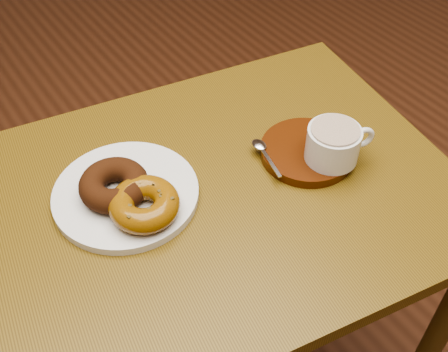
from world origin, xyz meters
TOP-DOWN VIEW (x-y plane):
  - cafe_table at (0.05, 0.02)m, footprint 0.84×0.68m
  - donut_plate at (-0.07, 0.08)m, footprint 0.31×0.31m
  - donut_cinnamon at (-0.08, 0.08)m, footprint 0.11×0.11m
  - donut_caramel at (-0.06, 0.03)m, footprint 0.12×0.12m
  - saucer at (0.22, -0.00)m, footprint 0.19×0.19m
  - coffee_cup at (0.24, -0.04)m, footprint 0.11×0.09m
  - teaspoon at (0.16, 0.04)m, footprint 0.03×0.09m

SIDE VIEW (x-z plane):
  - cafe_table at x=0.05m, z-range 0.24..0.96m
  - donut_plate at x=-0.07m, z-range 0.71..0.73m
  - saucer at x=0.22m, z-range 0.71..0.73m
  - teaspoon at x=0.16m, z-range 0.73..0.74m
  - donut_cinnamon at x=-0.08m, z-range 0.73..0.77m
  - donut_caramel at x=-0.06m, z-range 0.73..0.77m
  - coffee_cup at x=0.24m, z-range 0.73..0.79m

